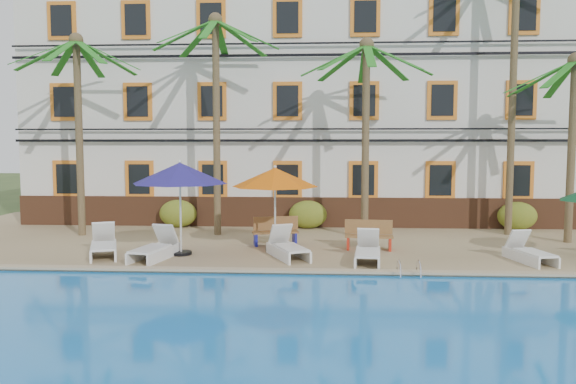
# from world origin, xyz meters

# --- Properties ---
(ground) EXTENTS (100.00, 100.00, 0.00)m
(ground) POSITION_xyz_m (0.00, 0.00, 0.00)
(ground) COLOR #384C23
(ground) RESTS_ON ground
(pool_deck) EXTENTS (30.00, 12.00, 0.25)m
(pool_deck) POSITION_xyz_m (0.00, 5.00, 0.12)
(pool_deck) COLOR tan
(pool_deck) RESTS_ON ground
(swimming_pool) EXTENTS (26.00, 12.00, 0.20)m
(swimming_pool) POSITION_xyz_m (0.00, -7.00, 0.10)
(swimming_pool) COLOR blue
(swimming_pool) RESTS_ON ground
(pool_coping) EXTENTS (30.00, 0.35, 0.06)m
(pool_coping) POSITION_xyz_m (0.00, -0.90, 0.28)
(pool_coping) COLOR tan
(pool_coping) RESTS_ON pool_deck
(hotel_building) EXTENTS (25.40, 6.44, 10.22)m
(hotel_building) POSITION_xyz_m (0.00, 9.98, 5.37)
(hotel_building) COLOR silver
(hotel_building) RESTS_ON pool_deck
(palm_a) EXTENTS (4.54, 4.54, 7.25)m
(palm_a) POSITION_xyz_m (-8.88, 4.51, 4.97)
(palm_a) COLOR brown
(palm_a) RESTS_ON pool_deck
(palm_b) EXTENTS (4.54, 4.54, 7.98)m
(palm_b) POSITION_xyz_m (-3.95, 4.92, 5.39)
(palm_b) COLOR brown
(palm_b) RESTS_ON pool_deck
(palm_c) EXTENTS (4.54, 4.54, 6.98)m
(palm_c) POSITION_xyz_m (1.37, 4.49, 4.82)
(palm_c) COLOR brown
(palm_c) RESTS_ON pool_deck
(palm_d) EXTENTS (4.54, 4.54, 10.43)m
(palm_d) POSITION_xyz_m (6.70, 5.55, 6.77)
(palm_d) COLOR brown
(palm_d) RESTS_ON pool_deck
(palm_e) EXTENTS (4.54, 4.54, 6.33)m
(palm_e) POSITION_xyz_m (8.19, 4.02, 4.43)
(palm_e) COLOR brown
(palm_e) RESTS_ON pool_deck
(shrub_left) EXTENTS (1.50, 0.90, 1.10)m
(shrub_left) POSITION_xyz_m (-5.86, 6.60, 0.80)
(shrub_left) COLOR #1F5C1A
(shrub_left) RESTS_ON pool_deck
(shrub_mid) EXTENTS (1.50, 0.90, 1.10)m
(shrub_mid) POSITION_xyz_m (-0.68, 6.60, 0.80)
(shrub_mid) COLOR #1F5C1A
(shrub_mid) RESTS_ON pool_deck
(shrub_right) EXTENTS (1.50, 0.90, 1.10)m
(shrub_right) POSITION_xyz_m (7.38, 6.60, 0.80)
(shrub_right) COLOR #1F5C1A
(shrub_right) RESTS_ON pool_deck
(umbrella_blue) EXTENTS (2.86, 2.86, 2.86)m
(umbrella_blue) POSITION_xyz_m (-4.37, 1.17, 2.69)
(umbrella_blue) COLOR black
(umbrella_blue) RESTS_ON pool_deck
(umbrella_red) EXTENTS (2.67, 2.67, 2.67)m
(umbrella_red) POSITION_xyz_m (-1.60, 1.94, 2.53)
(umbrella_red) COLOR black
(umbrella_red) RESTS_ON pool_deck
(lounger_a) EXTENTS (1.39, 2.16, 0.96)m
(lounger_a) POSITION_xyz_m (-6.63, 0.84, 0.56)
(lounger_a) COLOR white
(lounger_a) RESTS_ON pool_deck
(lounger_b) EXTENTS (1.12, 2.12, 0.95)m
(lounger_b) POSITION_xyz_m (-4.97, 0.53, 0.56)
(lounger_b) COLOR white
(lounger_b) RESTS_ON pool_deck
(lounger_c) EXTENTS (1.44, 2.09, 0.93)m
(lounger_c) POSITION_xyz_m (-1.15, 0.93, 0.55)
(lounger_c) COLOR white
(lounger_c) RESTS_ON pool_deck
(lounger_d) EXTENTS (0.88, 1.98, 0.91)m
(lounger_d) POSITION_xyz_m (1.15, 0.38, 0.54)
(lounger_d) COLOR white
(lounger_d) RESTS_ON pool_deck
(lounger_e) EXTENTS (1.03, 1.92, 0.86)m
(lounger_e) POSITION_xyz_m (5.71, 0.71, 0.53)
(lounger_e) COLOR white
(lounger_e) RESTS_ON pool_deck
(bench_left) EXTENTS (1.57, 0.83, 0.93)m
(bench_left) POSITION_xyz_m (-1.69, 2.98, 0.72)
(bench_left) COLOR olive
(bench_left) RESTS_ON pool_deck
(bench_right) EXTENTS (1.53, 0.60, 0.93)m
(bench_right) POSITION_xyz_m (1.35, 2.33, 0.72)
(bench_right) COLOR olive
(bench_right) RESTS_ON pool_deck
(pool_ladder) EXTENTS (0.54, 0.74, 0.74)m
(pool_ladder) POSITION_xyz_m (2.08, -1.00, 0.25)
(pool_ladder) COLOR silver
(pool_ladder) RESTS_ON ground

